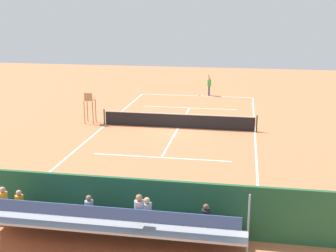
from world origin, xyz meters
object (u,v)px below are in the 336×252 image
Objects in this scene: umpire_chair at (89,104)px; courtside_bench at (169,209)px; tennis_ball_near at (235,101)px; equipment_bag at (130,217)px; tennis_racket at (202,95)px; tennis_player at (209,84)px; bleacher_stand at (108,223)px; tennis_ball_far at (228,97)px; tennis_net at (178,121)px.

courtside_bench is (-7.84, 13.50, -0.76)m from umpire_chair.
courtside_bench is 22.57m from tennis_ball_near.
equipment_bag reaches higher than tennis_racket.
courtside_bench is 0.93× the size of tennis_player.
bleacher_stand is 26.61m from tennis_racket.
tennis_ball_near is 1.57m from tennis_ball_far.
tennis_player is at bearing -41.85° from tennis_ball_near.
courtside_bench reaches higher than tennis_racket.
umpire_chair is at bearing 56.76° from tennis_player.
umpire_chair is 2.38× the size of equipment_bag.
tennis_player is 29.18× the size of tennis_ball_far.
tennis_ball_near is at bearing -94.68° from courtside_bench.
tennis_ball_far is at bearing -64.48° from tennis_ball_near.
tennis_racket is (-0.45, -11.26, -0.49)m from tennis_net.
equipment_bag is 13.64× the size of tennis_ball_far.
courtside_bench is at bearing 85.32° from tennis_ball_near.
tennis_ball_far reaches higher than tennis_racket.
courtside_bench is 2.00× the size of equipment_bag.
tennis_ball_far is at bearing -92.79° from courtside_bench.
courtside_bench is 24.64m from tennis_player.
tennis_player is 2.10m from tennis_ball_far.
tennis_net is 9.87m from tennis_ball_near.
umpire_chair is at bearing -2.11° from tennis_net.
tennis_ball_far is at bearing 157.13° from tennis_player.
equipment_bag is (-0.22, -1.93, -0.74)m from bleacher_stand.
tennis_racket is at bearing -121.06° from umpire_chair.
tennis_racket is at bearing -33.94° from tennis_ball_near.
tennis_racket is 8.11× the size of tennis_ball_near.
tennis_racket is at bearing -14.86° from tennis_ball_far.
equipment_bag is 24.66m from tennis_racket.
bleacher_stand is 5.03× the size of courtside_bench.
bleacher_stand reaches higher than tennis_player.
bleacher_stand is 137.27× the size of tennis_ball_near.
umpire_chair is 12.95m from tennis_racket.
tennis_player reaches higher than equipment_bag.
equipment_bag is at bearing 83.78° from tennis_ball_far.
umpire_chair reaches higher than equipment_bag.
umpire_chair is at bearing -64.90° from equipment_bag.
bleacher_stand is 16.74m from umpire_chair.
bleacher_stand is 4.23× the size of umpire_chair.
umpire_chair reaches higher than tennis_ball_far.
umpire_chair is at bearing -68.39° from bleacher_stand.
tennis_net is 11.42m from tennis_player.
courtside_bench is 24.57m from tennis_racket.
bleacher_stand is at bearing 83.75° from tennis_ball_far.
tennis_player is 1.20m from tennis_racket.
equipment_bag is 1.68× the size of tennis_racket.
equipment_bag is (1.46, 0.13, -0.38)m from courtside_bench.
bleacher_stand is 26.13m from tennis_ball_far.
umpire_chair is 32.42× the size of tennis_ball_near.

